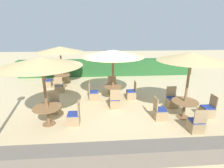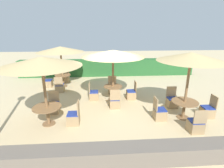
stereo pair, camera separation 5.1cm
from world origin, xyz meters
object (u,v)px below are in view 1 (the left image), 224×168
object	(u,v)px
patio_chair_back_left_south	(60,88)
patio_chair_front_left_north	(54,107)
parasol_front_right	(191,57)
patio_chair_front_right_east	(207,111)
round_table_back_left	(63,78)
patio_chair_front_left_east	(74,118)
patio_chair_front_right_south	(196,125)
patio_chair_back_left_north	(65,78)
patio_chair_center_east	(131,94)
round_table_front_right	(184,105)
patio_chair_front_right_north	(172,101)
patio_chair_back_left_west	(48,83)
patio_chair_center_north	(112,88)
parasol_back_left	(60,49)
patio_chair_center_west	(94,95)
round_table_center	(113,89)
parasol_front_left	(41,62)
parasol_center	(113,53)
patio_chair_center_south	(115,102)
round_table_front_left	(48,111)

from	to	relation	value
patio_chair_back_left_south	patio_chair_front_left_north	size ratio (longest dim) A/B	1.00
parasol_front_right	patio_chair_front_right_east	size ratio (longest dim) A/B	2.86
round_table_back_left	patio_chair_front_left_east	distance (m)	4.75
patio_chair_front_right_south	patio_chair_back_left_north	xyz separation A→B (m)	(-5.64, 6.41, 0.00)
patio_chair_front_right_east	patio_chair_center_east	world-z (taller)	same
round_table_front_right	round_table_back_left	xyz separation A→B (m)	(-5.64, 4.40, 0.00)
round_table_front_right	patio_chair_front_right_north	distance (m)	1.08
round_table_front_right	patio_chair_back_left_west	size ratio (longest dim) A/B	1.11
patio_chair_center_east	patio_chair_center_north	size ratio (longest dim) A/B	1.00
patio_chair_front_right_east	parasol_back_left	distance (m)	8.24
patio_chair_front_right_north	patio_chair_center_west	xyz separation A→B (m)	(-3.63, 1.10, 0.00)
patio_chair_front_right_east	round_table_center	distance (m)	4.29
patio_chair_front_right_north	parasol_front_left	xyz separation A→B (m)	(-5.28, -1.16, 2.14)
patio_chair_center_east	parasol_front_right	bearing A→B (deg)	-140.30
patio_chair_front_left_east	parasol_front_left	bearing A→B (deg)	86.93
parasol_front_left	patio_chair_center_north	bearing A→B (deg)	50.25
round_table_center	patio_chair_center_north	world-z (taller)	patio_chair_center_north
patio_chair_front_right_north	patio_chair_back_left_south	size ratio (longest dim) A/B	1.00
round_table_front_right	patio_chair_front_right_north	xyz separation A→B (m)	(-0.06, 1.04, -0.30)
round_table_back_left	patio_chair_center_west	world-z (taller)	patio_chair_center_west
parasol_front_right	parasol_back_left	world-z (taller)	parasol_front_right
patio_chair_back_left_south	parasol_center	size ratio (longest dim) A/B	0.31
round_table_front_right	parasol_center	xyz separation A→B (m)	(-2.71, 2.10, 1.79)
patio_chair_front_right_north	patio_chair_center_south	bearing A→B (deg)	-2.28
round_table_back_left	round_table_front_right	bearing A→B (deg)	-37.92
patio_chair_front_right_south	parasol_center	world-z (taller)	parasol_center
patio_chair_back_left_south	round_table_center	distance (m)	3.22
parasol_center	patio_chair_back_left_west	bearing A→B (deg)	149.67
round_table_back_left	patio_chair_front_left_north	world-z (taller)	patio_chair_front_left_north
patio_chair_front_right_south	parasol_back_left	distance (m)	8.06
patio_chair_front_left_east	parasol_back_left	bearing A→B (deg)	15.56
round_table_back_left	patio_chair_back_left_south	size ratio (longest dim) A/B	1.02
patio_chair_center_north	parasol_front_left	world-z (taller)	parasol_front_left
parasol_front_right	patio_chair_back_left_south	world-z (taller)	parasol_front_right
patio_chair_center_west	round_table_front_left	xyz separation A→B (m)	(-1.64, -2.26, 0.30)
patio_chair_center_east	round_table_back_left	bearing A→B (deg)	59.60
round_table_back_left	patio_chair_center_south	size ratio (longest dim) A/B	1.02
parasol_back_left	patio_chair_back_left_north	world-z (taller)	parasol_back_left
parasol_front_right	patio_chair_front_left_north	bearing A→B (deg)	171.13
patio_chair_back_left_north	round_table_front_right	bearing A→B (deg)	136.50
round_table_back_left	round_table_center	world-z (taller)	round_table_back_left
patio_chair_back_left_south	patio_chair_center_east	bearing A→B (deg)	-18.29
patio_chair_back_left_north	patio_chair_center_east	bearing A→B (deg)	140.16
patio_chair_center_south	patio_chair_front_right_east	bearing A→B (deg)	-17.07
parasol_front_right	round_table_front_left	size ratio (longest dim) A/B	2.56
parasol_front_right	patio_chair_front_right_south	bearing A→B (deg)	-92.22
parasol_center	parasol_front_left	world-z (taller)	parasol_front_left
parasol_front_right	parasol_back_left	xyz separation A→B (m)	(-5.64, 4.40, -0.20)
round_table_center	patio_chair_center_north	xyz separation A→B (m)	(0.04, 0.98, -0.28)
parasol_back_left	patio_chair_center_north	xyz separation A→B (m)	(2.97, -1.32, -2.03)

